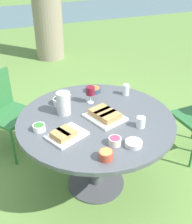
{
  "coord_description": "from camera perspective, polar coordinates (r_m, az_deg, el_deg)",
  "views": [
    {
      "loc": [
        -0.76,
        -1.87,
        2.02
      ],
      "look_at": [
        0.0,
        0.0,
        0.82
      ],
      "focal_mm": 45.0,
      "sensor_mm": 36.0,
      "label": 1
    }
  ],
  "objects": [
    {
      "name": "bowl_salad",
      "position": [
        2.26,
        -11.51,
        -3.04
      ],
      "size": [
        0.1,
        0.1,
        0.05
      ],
      "color": "white",
      "rests_on": "dining_table"
    },
    {
      "name": "platter_bread_main",
      "position": [
        2.37,
        1.82,
        -0.63
      ],
      "size": [
        0.34,
        0.37,
        0.07
      ],
      "color": "white",
      "rests_on": "dining_table"
    },
    {
      "name": "wine_glass",
      "position": [
        2.56,
        -1.15,
        4.24
      ],
      "size": [
        0.08,
        0.08,
        0.16
      ],
      "color": "silver",
      "rests_on": "dining_table"
    },
    {
      "name": "handbag",
      "position": [
        3.81,
        7.23,
        0.8
      ],
      "size": [
        0.3,
        0.14,
        0.37
      ],
      "color": "maroon",
      "rests_on": "ground_plane"
    },
    {
      "name": "bowl_roasted_veg",
      "position": [
        2.81,
        -0.48,
        4.63
      ],
      "size": [
        0.15,
        0.15,
        0.04
      ],
      "color": "#334256",
      "rests_on": "dining_table"
    },
    {
      "name": "chair_near_right",
      "position": [
        3.16,
        -18.11,
        0.9
      ],
      "size": [
        0.6,
        0.6,
        0.89
      ],
      "color": "#2D6B38",
      "rests_on": "ground_plane"
    },
    {
      "name": "bowl_fries",
      "position": [
        1.93,
        2.03,
        -8.67
      ],
      "size": [
        0.1,
        0.1,
        0.06
      ],
      "color": "#B74733",
      "rests_on": "dining_table"
    },
    {
      "name": "bowl_olives",
      "position": [
        2.6,
        -7.41,
        2.27
      ],
      "size": [
        0.12,
        0.12,
        0.06
      ],
      "color": "white",
      "rests_on": "dining_table"
    },
    {
      "name": "bowl_dip_cream",
      "position": [
        2.08,
        7.66,
        -6.32
      ],
      "size": [
        0.13,
        0.13,
        0.04
      ],
      "color": "silver",
      "rests_on": "dining_table"
    },
    {
      "name": "river_strip",
      "position": [
        10.2,
        -18.23,
        18.07
      ],
      "size": [
        40.0,
        3.47,
        0.01
      ],
      "color": "slate",
      "rests_on": "ground_plane"
    },
    {
      "name": "dining_table",
      "position": [
        2.44,
        0.0,
        -3.42
      ],
      "size": [
        1.34,
        1.34,
        0.76
      ],
      "color": "#4C4C51",
      "rests_on": "ground_plane"
    },
    {
      "name": "ground_plane",
      "position": [
        2.86,
        0.0,
        -14.18
      ],
      "size": [
        40.0,
        40.0,
        0.0
      ],
      "primitive_type": "plane",
      "color": "#668E42"
    },
    {
      "name": "platter_charcuterie",
      "position": [
        2.15,
        -6.27,
        -4.57
      ],
      "size": [
        0.35,
        0.31,
        0.06
      ],
      "color": "white",
      "rests_on": "dining_table"
    },
    {
      "name": "water_pitcher",
      "position": [
        2.41,
        -6.6,
        1.78
      ],
      "size": [
        0.13,
        0.12,
        0.2
      ],
      "color": "silver",
      "rests_on": "dining_table"
    },
    {
      "name": "bowl_dip_red",
      "position": [
        2.07,
        3.85,
        -5.83
      ],
      "size": [
        0.09,
        0.09,
        0.06
      ],
      "color": "beige",
      "rests_on": "dining_table"
    },
    {
      "name": "cup_water_near",
      "position": [
        2.75,
        6.11,
        4.52
      ],
      "size": [
        0.06,
        0.06,
        0.11
      ],
      "color": "silver",
      "rests_on": "dining_table"
    },
    {
      "name": "cup_water_far",
      "position": [
        2.28,
        9.08,
        -2.04
      ],
      "size": [
        0.07,
        0.07,
        0.09
      ],
      "color": "silver",
      "rests_on": "dining_table"
    }
  ]
}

